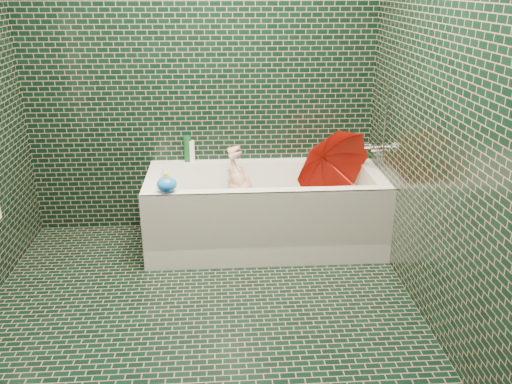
{
  "coord_description": "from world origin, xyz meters",
  "views": [
    {
      "loc": [
        0.14,
        -2.64,
        1.84
      ],
      "look_at": [
        0.37,
        0.82,
        0.49
      ],
      "focal_mm": 38.0,
      "sensor_mm": 36.0,
      "label": 1
    }
  ],
  "objects": [
    {
      "name": "floor",
      "position": [
        0.0,
        0.0,
        0.0
      ],
      "size": [
        2.8,
        2.8,
        0.0
      ],
      "primitive_type": "plane",
      "color": "black",
      "rests_on": "ground"
    },
    {
      "name": "bottle_left_short",
      "position": [
        -0.09,
        1.36,
        0.63
      ],
      "size": [
        0.06,
        0.06,
        0.16
      ],
      "primitive_type": "cylinder",
      "rotation": [
        0.0,
        0.0,
        -0.22
      ],
      "color": "white",
      "rests_on": "bathtub"
    },
    {
      "name": "soap_bottle_b",
      "position": [
        1.25,
        1.37,
        0.55
      ],
      "size": [
        0.11,
        0.11,
        0.19
      ],
      "primitive_type": "imported",
      "rotation": [
        0.0,
        0.0,
        0.32
      ],
      "color": "#4C2079",
      "rests_on": "bathtub"
    },
    {
      "name": "child",
      "position": [
        0.32,
        1.05,
        0.31
      ],
      "size": [
        0.88,
        0.33,
        0.39
      ],
      "primitive_type": "imported",
      "rotation": [
        -1.34,
        0.0,
        -1.59
      ],
      "color": "tan",
      "rests_on": "bathtub"
    },
    {
      "name": "wall_back",
      "position": [
        0.0,
        1.4,
        1.25
      ],
      "size": [
        2.8,
        0.0,
        2.8
      ],
      "primitive_type": "plane",
      "rotation": [
        1.57,
        0.0,
        0.0
      ],
      "color": "black",
      "rests_on": "floor"
    },
    {
      "name": "bottle_left_tall",
      "position": [
        -0.12,
        1.36,
        0.65
      ],
      "size": [
        0.08,
        0.08,
        0.2
      ],
      "primitive_type": "cylinder",
      "rotation": [
        0.0,
        0.0,
        -0.41
      ],
      "color": "#134421",
      "rests_on": "bathtub"
    },
    {
      "name": "soap_bottle_a",
      "position": [
        1.25,
        1.33,
        0.55
      ],
      "size": [
        0.13,
        0.14,
        0.27
      ],
      "primitive_type": "imported",
      "rotation": [
        0.0,
        0.0,
        0.39
      ],
      "color": "white",
      "rests_on": "bathtub"
    },
    {
      "name": "rubber_duck",
      "position": [
        0.98,
        1.36,
        0.59
      ],
      "size": [
        0.12,
        0.1,
        0.09
      ],
      "rotation": [
        0.0,
        0.0,
        -0.42
      ],
      "color": "yellow",
      "rests_on": "bathtub"
    },
    {
      "name": "bath_toy",
      "position": [
        -0.22,
        0.71,
        0.61
      ],
      "size": [
        0.16,
        0.15,
        0.13
      ],
      "rotation": [
        0.0,
        0.0,
        0.37
      ],
      "color": "blue",
      "rests_on": "bathtub"
    },
    {
      "name": "wall_right",
      "position": [
        1.3,
        0.0,
        1.25
      ],
      "size": [
        0.0,
        2.8,
        2.8
      ],
      "primitive_type": "plane",
      "rotation": [
        1.57,
        0.0,
        -1.57
      ],
      "color": "black",
      "rests_on": "floor"
    },
    {
      "name": "faucet",
      "position": [
        1.26,
        1.02,
        0.77
      ],
      "size": [
        0.18,
        0.19,
        0.55
      ],
      "color": "silver",
      "rests_on": "wall_right"
    },
    {
      "name": "water",
      "position": [
        0.45,
        1.02,
        0.3
      ],
      "size": [
        1.48,
        0.53,
        0.0
      ],
      "primitive_type": "cube",
      "color": "silver",
      "rests_on": "bathtub"
    },
    {
      "name": "wall_front",
      "position": [
        0.0,
        -1.4,
        1.25
      ],
      "size": [
        2.8,
        0.0,
        2.8
      ],
      "primitive_type": "plane",
      "rotation": [
        -1.57,
        0.0,
        0.0
      ],
      "color": "black",
      "rests_on": "floor"
    },
    {
      "name": "bottle_right_tall",
      "position": [
        1.07,
        1.34,
        0.65
      ],
      "size": [
        0.07,
        0.07,
        0.2
      ],
      "primitive_type": "cylinder",
      "rotation": [
        0.0,
        0.0,
        -0.37
      ],
      "color": "#134421",
      "rests_on": "bathtub"
    },
    {
      "name": "bottle_right_pump",
      "position": [
        1.19,
        1.35,
        0.64
      ],
      "size": [
        0.06,
        0.06,
        0.17
      ],
      "primitive_type": "cylinder",
      "rotation": [
        0.0,
        0.0,
        0.16
      ],
      "color": "silver",
      "rests_on": "bathtub"
    },
    {
      "name": "bath_mat",
      "position": [
        0.45,
        1.02,
        0.16
      ],
      "size": [
        1.35,
        0.47,
        0.01
      ],
      "primitive_type": "cube",
      "color": "#37D42A",
      "rests_on": "bathtub"
    },
    {
      "name": "soap_bottle_c",
      "position": [
        1.23,
        1.34,
        0.55
      ],
      "size": [
        0.18,
        0.18,
        0.17
      ],
      "primitive_type": "imported",
      "rotation": [
        0.0,
        0.0,
        -0.37
      ],
      "color": "#134421",
      "rests_on": "bathtub"
    },
    {
      "name": "bathtub",
      "position": [
        0.45,
        1.01,
        0.21
      ],
      "size": [
        1.7,
        0.75,
        0.55
      ],
      "color": "white",
      "rests_on": "floor"
    },
    {
      "name": "umbrella",
      "position": [
        0.99,
        0.98,
        0.56
      ],
      "size": [
        0.92,
        0.88,
        0.88
      ],
      "primitive_type": "imported",
      "rotation": [
        0.31,
        -0.51,
        0.3
      ],
      "color": "red",
      "rests_on": "bathtub"
    }
  ]
}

